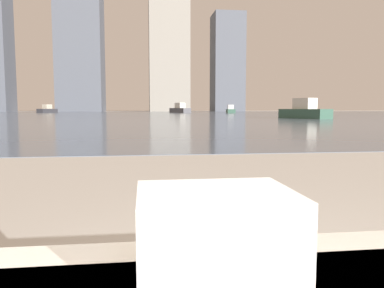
# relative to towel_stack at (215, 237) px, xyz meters

# --- Properties ---
(towel_stack) EXTENTS (0.26, 0.21, 0.16)m
(towel_stack) POSITION_rel_towel_stack_xyz_m (0.00, 0.00, 0.00)
(towel_stack) COLOR white
(towel_stack) RESTS_ON bathtub
(harbor_water) EXTENTS (180.00, 110.00, 0.01)m
(harbor_water) POSITION_rel_towel_stack_xyz_m (0.14, 61.21, -0.63)
(harbor_water) COLOR slate
(harbor_water) RESTS_ON ground_plane
(harbor_boat_0) EXTENTS (3.31, 4.88, 1.74)m
(harbor_boat_0) POSITION_rel_towel_stack_xyz_m (13.53, 29.94, -0.02)
(harbor_boat_0) COLOR #335647
(harbor_boat_0) RESTS_ON harbor_water
(harbor_boat_1) EXTENTS (3.46, 4.84, 1.73)m
(harbor_boat_1) POSITION_rel_towel_stack_xyz_m (-20.09, 81.03, -0.02)
(harbor_boat_1) COLOR #2D2D33
(harbor_boat_1) RESTS_ON harbor_water
(harbor_boat_2) EXTENTS (1.99, 4.38, 1.59)m
(harbor_boat_2) POSITION_rel_towel_stack_xyz_m (16.50, 70.03, -0.07)
(harbor_boat_2) COLOR #335647
(harbor_boat_2) RESTS_ON harbor_water
(harbor_boat_3) EXTENTS (4.22, 5.78, 2.07)m
(harbor_boat_3) POSITION_rel_towel_stack_xyz_m (7.51, 78.30, 0.10)
(harbor_boat_3) COLOR #4C4C51
(harbor_boat_3) RESTS_ON harbor_water
(skyline_tower_1) EXTENTS (13.06, 13.50, 44.14)m
(skyline_tower_1) POSITION_rel_towel_stack_xyz_m (-18.71, 117.21, 21.43)
(skyline_tower_1) COLOR #4C515B
(skyline_tower_1) RESTS_ON ground_plane
(skyline_tower_2) EXTENTS (12.16, 11.43, 43.80)m
(skyline_tower_2) POSITION_rel_towel_stack_xyz_m (7.82, 117.21, 21.26)
(skyline_tower_2) COLOR gray
(skyline_tower_2) RESTS_ON ground_plane
(skyline_tower_3) EXTENTS (9.51, 9.92, 30.34)m
(skyline_tower_3) POSITION_rel_towel_stack_xyz_m (26.38, 117.21, 14.53)
(skyline_tower_3) COLOR #4C515B
(skyline_tower_3) RESTS_ON ground_plane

